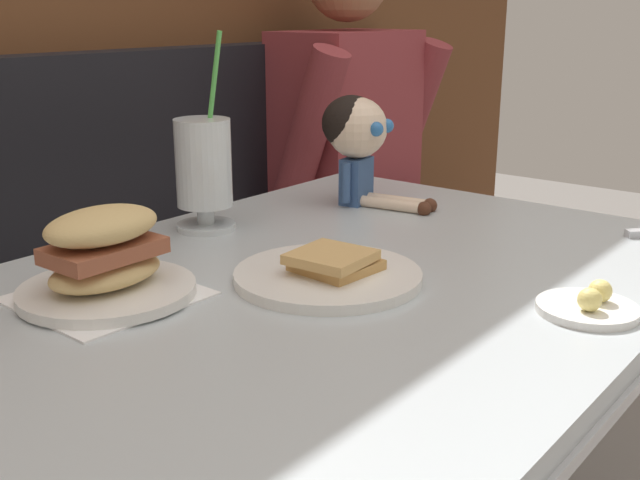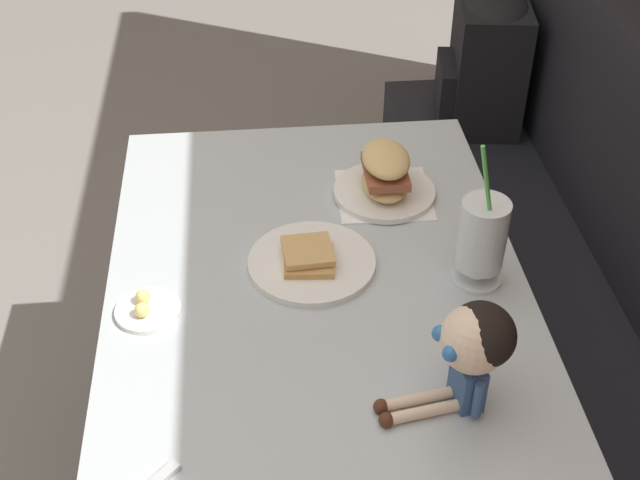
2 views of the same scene
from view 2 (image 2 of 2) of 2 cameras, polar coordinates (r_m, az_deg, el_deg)
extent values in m
cube|color=black|center=(2.14, 16.11, -11.73)|extent=(2.60, 0.48, 0.45)
cube|color=#B2BCC1|center=(1.66, -0.25, -2.67)|extent=(1.10, 0.80, 0.03)
cube|color=#B7BABF|center=(1.67, -0.25, -3.26)|extent=(1.11, 0.81, 0.02)
cylinder|color=#A5A8AD|center=(1.91, -0.22, -10.79)|extent=(0.14, 0.14, 0.65)
cylinder|color=white|center=(1.66, -0.56, -1.52)|extent=(0.25, 0.25, 0.01)
cube|color=tan|center=(1.64, -0.75, -1.41)|extent=(0.10, 0.10, 0.01)
cube|color=tan|center=(1.64, -0.82, -0.73)|extent=(0.10, 0.10, 0.01)
cylinder|color=silver|center=(1.66, 10.38, -2.49)|extent=(0.10, 0.10, 0.01)
cylinder|color=silver|center=(1.64, 10.46, -1.96)|extent=(0.03, 0.03, 0.03)
cylinder|color=silver|center=(1.59, 10.81, 0.37)|extent=(0.09, 0.09, 0.14)
cylinder|color=brown|center=(1.60, 10.78, 0.17)|extent=(0.08, 0.08, 0.13)
cylinder|color=#51B74C|center=(1.52, 11.17, 2.79)|extent=(0.01, 0.05, 0.22)
cube|color=white|center=(1.86, 4.30, 3.04)|extent=(0.21, 0.21, 0.00)
cylinder|color=white|center=(1.85, 4.31, 3.24)|extent=(0.22, 0.22, 0.01)
ellipsoid|color=tan|center=(1.84, 4.35, 3.86)|extent=(0.15, 0.10, 0.04)
cube|color=#995138|center=(1.82, 4.39, 4.59)|extent=(0.14, 0.09, 0.02)
ellipsoid|color=tan|center=(1.81, 4.44, 5.43)|extent=(0.15, 0.10, 0.04)
cylinder|color=white|center=(1.59, -11.42, -4.64)|extent=(0.12, 0.12, 0.01)
sphere|color=#F4E07A|center=(1.60, -11.73, -3.72)|extent=(0.03, 0.03, 0.03)
sphere|color=#F4E07A|center=(1.57, -11.80, -4.60)|extent=(0.03, 0.03, 0.03)
cube|color=#385689|center=(1.41, 9.82, -9.36)|extent=(0.07, 0.05, 0.08)
sphere|color=beige|center=(1.34, 10.27, -6.55)|extent=(0.11, 0.11, 0.11)
ellipsoid|color=black|center=(1.34, 10.78, -6.21)|extent=(0.13, 0.12, 0.10)
sphere|color=#2D6BB2|center=(1.33, 8.01, -6.20)|extent=(0.03, 0.03, 0.03)
sphere|color=#2D6BB2|center=(1.31, 8.70, -7.50)|extent=(0.03, 0.03, 0.03)
cylinder|color=beige|center=(1.42, 6.44, -10.53)|extent=(0.04, 0.12, 0.02)
cylinder|color=beige|center=(1.40, 6.84, -11.36)|extent=(0.04, 0.12, 0.02)
sphere|color=#4C2819|center=(1.40, 4.10, -11.04)|extent=(0.03, 0.03, 0.03)
sphere|color=#4C2819|center=(1.39, 4.46, -11.89)|extent=(0.03, 0.03, 0.03)
cylinder|color=#385689|center=(1.43, 9.21, -8.09)|extent=(0.02, 0.02, 0.07)
cylinder|color=#385689|center=(1.38, 10.50, -10.44)|extent=(0.02, 0.02, 0.07)
cube|color=black|center=(2.66, 11.13, 11.50)|extent=(0.32, 0.24, 0.38)
cube|color=black|center=(2.66, 8.40, 10.02)|extent=(0.21, 0.08, 0.17)
ellipsoid|color=black|center=(2.58, 11.62, 15.05)|extent=(0.31, 0.23, 0.07)
camera|label=1|loc=(2.21, -18.82, 17.35)|focal=43.37mm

